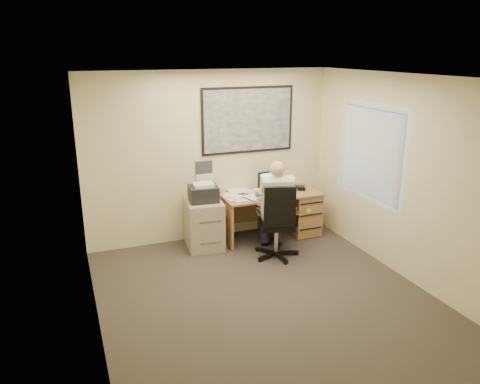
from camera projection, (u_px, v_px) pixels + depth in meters
name	position (u px, v px, depth m)	size (l,w,h in m)	color
room_shell	(269.00, 196.00, 5.43)	(4.00, 4.50, 2.70)	#37302A
desk	(287.00, 208.00, 7.81)	(1.60, 0.97, 1.07)	#AA7B49
world_map	(248.00, 120.00, 7.48)	(1.56, 0.03, 1.06)	#1E4C93
wall_calendar	(204.00, 174.00, 7.46)	(0.28, 0.01, 0.42)	white
window_blinds	(370.00, 153.00, 6.77)	(0.06, 1.40, 1.30)	beige
filing_cabinet	(204.00, 220.00, 7.27)	(0.60, 0.70, 1.04)	#A99988
office_chair	(279.00, 236.00, 6.93)	(0.85, 0.85, 1.15)	black
person	(276.00, 209.00, 6.88)	(0.61, 0.87, 1.46)	silver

